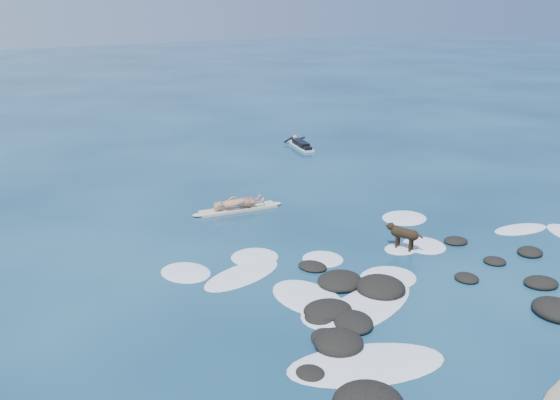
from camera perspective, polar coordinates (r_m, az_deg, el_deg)
ground at (r=18.54m, az=11.24°, el=-5.03°), size 160.00×160.00×0.00m
reef_rocks at (r=15.83m, az=14.33°, el=-9.11°), size 11.22×6.90×0.55m
breaking_foam at (r=16.96m, az=9.05°, el=-7.15°), size 13.09×8.29×0.12m
standing_surfer_rig at (r=21.70m, az=-3.89°, el=0.90°), size 3.34×0.97×1.90m
paddling_surfer_rig at (r=30.92m, az=1.89°, el=5.11°), size 1.31×2.59×0.45m
dog at (r=18.75m, az=11.17°, el=-3.00°), size 0.59×1.22×0.80m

